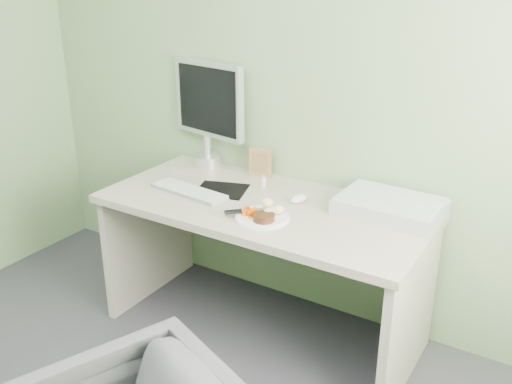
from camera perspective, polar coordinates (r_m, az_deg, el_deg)
The scene contains 14 objects.
wall_back at distance 2.90m, azimuth 4.77°, elevation 12.76°, with size 3.50×3.50×0.00m, color gray.
desk at distance 2.84m, azimuth 0.78°, elevation -4.51°, with size 1.60×0.75×0.73m.
plate at distance 2.59m, azimuth 0.65°, elevation -2.57°, with size 0.25×0.25×0.01m, color white.
steak at distance 2.54m, azimuth 0.78°, elevation -2.54°, with size 0.10×0.10×0.03m, color black.
potato_pile at distance 2.61m, azimuth 1.81°, elevation -1.54°, with size 0.11×0.08×0.06m, color tan.
carrot_heap at distance 2.59m, azimuth -0.75°, elevation -1.86°, with size 0.06×0.05×0.04m, color #FF5905.
steak_knife at distance 2.61m, azimuth -1.53°, elevation -1.92°, with size 0.16×0.17×0.02m.
mousepad at distance 2.91m, azimuth -3.49°, elevation 0.20°, with size 0.25×0.22×0.00m, color black.
keyboard at distance 2.88m, azimuth -6.75°, elevation 0.08°, with size 0.42×0.12×0.02m, color white.
computer_mouse at distance 2.77m, azimuth 4.26°, elevation -0.67°, with size 0.06×0.10×0.04m, color white.
photo_frame at distance 3.08m, azimuth 0.45°, elevation 2.96°, with size 0.13×0.01×0.16m, color #9E7049.
eyedrop_bottle at distance 2.93m, azimuth 0.75°, elevation 1.03°, with size 0.02×0.02×0.07m.
scanner at distance 2.69m, azimuth 13.24°, elevation -1.49°, with size 0.47×0.31×0.07m, color #ABAEB2.
monitor at distance 3.20m, azimuth -4.78°, elevation 8.35°, with size 0.49×0.17×0.59m.
Camera 1 is at (1.30, -0.55, 1.81)m, focal length 40.00 mm.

